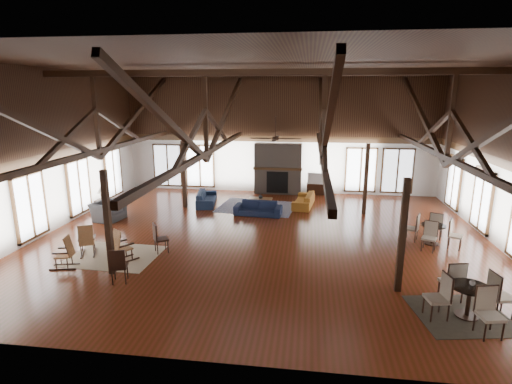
# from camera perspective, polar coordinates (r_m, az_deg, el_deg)

# --- Properties ---
(floor) EXTENTS (16.00, 16.00, 0.00)m
(floor) POSITION_cam_1_polar(r_m,az_deg,el_deg) (14.56, 0.99, -6.51)
(floor) COLOR #5A2112
(floor) RESTS_ON ground
(ceiling) EXTENTS (16.00, 14.00, 0.02)m
(ceiling) POSITION_cam_1_polar(r_m,az_deg,el_deg) (13.68, 1.10, 17.76)
(ceiling) COLOR black
(ceiling) RESTS_ON wall_back
(wall_back) EXTENTS (16.00, 0.02, 6.00)m
(wall_back) POSITION_cam_1_polar(r_m,az_deg,el_deg) (20.72, 3.29, 8.13)
(wall_back) COLOR white
(wall_back) RESTS_ON floor
(wall_front) EXTENTS (16.00, 0.02, 6.00)m
(wall_front) POSITION_cam_1_polar(r_m,az_deg,el_deg) (7.05, -5.52, -3.33)
(wall_front) COLOR white
(wall_front) RESTS_ON floor
(wall_left) EXTENTS (0.02, 14.00, 6.00)m
(wall_left) POSITION_cam_1_polar(r_m,az_deg,el_deg) (16.72, -27.47, 5.20)
(wall_left) COLOR white
(wall_left) RESTS_ON floor
(wall_right) EXTENTS (0.02, 14.00, 6.00)m
(wall_right) POSITION_cam_1_polar(r_m,az_deg,el_deg) (15.15, 32.75, 3.80)
(wall_right) COLOR white
(wall_right) RESTS_ON floor
(roof_truss) EXTENTS (15.60, 14.07, 3.14)m
(roof_truss) POSITION_cam_1_polar(r_m,az_deg,el_deg) (13.69, 1.06, 9.50)
(roof_truss) COLOR black
(roof_truss) RESTS_ON wall_back
(post_grid) EXTENTS (8.16, 7.16, 3.05)m
(post_grid) POSITION_cam_1_polar(r_m,az_deg,el_deg) (14.10, 1.02, -0.70)
(post_grid) COLOR black
(post_grid) RESTS_ON floor
(fireplace) EXTENTS (2.50, 0.69, 2.60)m
(fireplace) POSITION_cam_1_polar(r_m,az_deg,el_deg) (20.64, 3.15, 3.31)
(fireplace) COLOR brown
(fireplace) RESTS_ON floor
(ceiling_fan) EXTENTS (1.60, 1.60, 0.75)m
(ceiling_fan) POSITION_cam_1_polar(r_m,az_deg,el_deg) (12.67, 2.80, 7.79)
(ceiling_fan) COLOR black
(ceiling_fan) RESTS_ON roof_truss
(sofa_navy_front) EXTENTS (2.07, 0.95, 0.59)m
(sofa_navy_front) POSITION_cam_1_polar(r_m,az_deg,el_deg) (17.10, 0.30, -2.34)
(sofa_navy_front) COLOR black
(sofa_navy_front) RESTS_ON floor
(sofa_navy_left) EXTENTS (2.16, 1.12, 0.60)m
(sofa_navy_left) POSITION_cam_1_polar(r_m,az_deg,el_deg) (18.89, -7.07, -0.85)
(sofa_navy_left) COLOR #152139
(sofa_navy_left) RESTS_ON floor
(sofa_orange) EXTENTS (2.11, 1.06, 0.59)m
(sofa_orange) POSITION_cam_1_polar(r_m,az_deg,el_deg) (18.55, 6.82, -1.14)
(sofa_orange) COLOR #975C1D
(sofa_orange) RESTS_ON floor
(coffee_table) EXTENTS (1.08, 0.57, 0.41)m
(coffee_table) POSITION_cam_1_polar(r_m,az_deg,el_deg) (18.29, 0.62, -1.08)
(coffee_table) COLOR brown
(coffee_table) RESTS_ON floor
(vase) EXTENTS (0.23, 0.23, 0.21)m
(vase) POSITION_cam_1_polar(r_m,az_deg,el_deg) (18.21, 0.65, -0.61)
(vase) COLOR #B2B2B2
(vase) RESTS_ON coffee_table
(armchair) EXTENTS (1.37, 1.26, 0.76)m
(armchair) POSITION_cam_1_polar(r_m,az_deg,el_deg) (17.53, -20.38, -2.53)
(armchair) COLOR #313133
(armchair) RESTS_ON floor
(side_table_lamp) EXTENTS (0.49, 0.49, 1.25)m
(side_table_lamp) POSITION_cam_1_polar(r_m,az_deg,el_deg) (18.36, -21.11, -1.59)
(side_table_lamp) COLOR black
(side_table_lamp) RESTS_ON floor
(rocking_chair_a) EXTENTS (0.71, 0.90, 1.03)m
(rocking_chair_a) POSITION_cam_1_polar(r_m,az_deg,el_deg) (13.97, -23.03, -6.46)
(rocking_chair_a) COLOR #976039
(rocking_chair_a) RESTS_ON floor
(rocking_chair_b) EXTENTS (0.83, 0.91, 1.05)m
(rocking_chair_b) POSITION_cam_1_polar(r_m,az_deg,el_deg) (13.09, -18.83, -7.39)
(rocking_chair_b) COLOR #976039
(rocking_chair_b) RESTS_ON floor
(rocking_chair_c) EXTENTS (0.83, 0.56, 0.99)m
(rocking_chair_c) POSITION_cam_1_polar(r_m,az_deg,el_deg) (13.28, -25.47, -7.86)
(rocking_chair_c) COLOR #976039
(rocking_chair_c) RESTS_ON floor
(side_chair_a) EXTENTS (0.58, 0.58, 0.99)m
(side_chair_a) POSITION_cam_1_polar(r_m,az_deg,el_deg) (13.42, -13.82, -6.12)
(side_chair_a) COLOR black
(side_chair_a) RESTS_ON floor
(side_chair_b) EXTENTS (0.52, 0.52, 1.01)m
(side_chair_b) POSITION_cam_1_polar(r_m,az_deg,el_deg) (11.63, -19.08, -9.65)
(side_chair_b) COLOR black
(side_chair_b) RESTS_ON floor
(cafe_table_near) EXTENTS (2.09, 2.09, 1.07)m
(cafe_table_near) POSITION_cam_1_polar(r_m,az_deg,el_deg) (10.74, 28.18, -12.91)
(cafe_table_near) COLOR black
(cafe_table_near) RESTS_ON floor
(cafe_table_far) EXTENTS (1.87, 1.87, 0.97)m
(cafe_table_far) POSITION_cam_1_polar(r_m,az_deg,el_deg) (15.08, 23.95, -5.08)
(cafe_table_far) COLOR black
(cafe_table_far) RESTS_ON floor
(cup_near) EXTENTS (0.14, 0.14, 0.10)m
(cup_near) POSITION_cam_1_polar(r_m,az_deg,el_deg) (10.69, 28.51, -11.38)
(cup_near) COLOR #B2B2B2
(cup_near) RESTS_ON cafe_table_near
(cup_far) EXTENTS (0.14, 0.14, 0.09)m
(cup_far) POSITION_cam_1_polar(r_m,az_deg,el_deg) (15.06, 24.30, -4.09)
(cup_far) COLOR #B2B2B2
(cup_far) RESTS_ON cafe_table_far
(tv_console) EXTENTS (1.10, 0.41, 0.55)m
(tv_console) POSITION_cam_1_polar(r_m,az_deg,el_deg) (20.87, 8.77, 0.44)
(tv_console) COLOR black
(tv_console) RESTS_ON floor
(television) EXTENTS (1.01, 0.24, 0.58)m
(television) POSITION_cam_1_polar(r_m,az_deg,el_deg) (20.75, 8.80, 1.95)
(television) COLOR #B2B2B2
(television) RESTS_ON tv_console
(rug_tan) EXTENTS (2.84, 2.27, 0.01)m
(rug_tan) POSITION_cam_1_polar(r_m,az_deg,el_deg) (13.75, -19.60, -8.60)
(rug_tan) COLOR tan
(rug_tan) RESTS_ON floor
(rug_navy) EXTENTS (3.69, 2.95, 0.01)m
(rug_navy) POSITION_cam_1_polar(r_m,az_deg,el_deg) (18.34, 0.12, -2.15)
(rug_navy) COLOR #1C1F4E
(rug_navy) RESTS_ON floor
(rug_dark) EXTENTS (2.38, 2.22, 0.01)m
(rug_dark) POSITION_cam_1_polar(r_m,az_deg,el_deg) (10.97, 27.20, -15.33)
(rug_dark) COLOR black
(rug_dark) RESTS_ON floor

